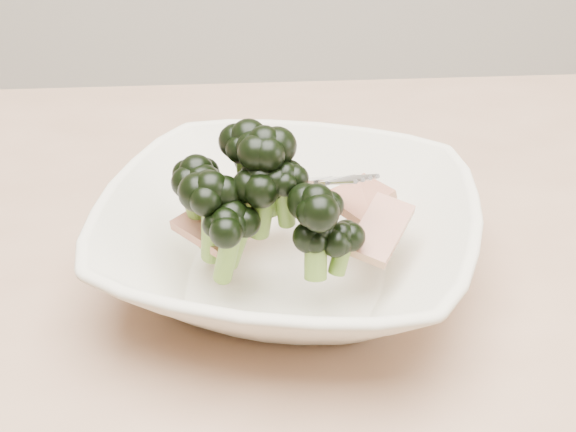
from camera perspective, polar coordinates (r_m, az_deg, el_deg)
The scene contains 2 objects.
dining_table at distance 0.61m, azimuth 0.42°, elevation -13.88°, with size 1.20×0.80×0.75m.
broccoli_dish at distance 0.55m, azimuth -0.28°, elevation -1.13°, with size 0.32×0.32×0.13m.
Camera 1 is at (-0.03, -0.43, 1.08)m, focal length 50.00 mm.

